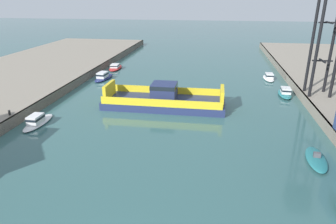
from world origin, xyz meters
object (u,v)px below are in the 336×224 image
at_px(moored_boat_upstream_a, 37,121).
at_px(moored_boat_far_left, 269,77).
at_px(moored_boat_near_right, 103,76).
at_px(moored_boat_mid_right, 285,93).
at_px(moored_boat_mid_left, 316,159).
at_px(chain_ferry, 164,100).
at_px(moored_boat_far_right, 115,67).

bearing_deg(moored_boat_upstream_a, moored_boat_far_left, 40.55).
relative_size(moored_boat_near_right, moored_boat_mid_right, 1.23).
height_order(moored_boat_mid_left, moored_boat_mid_right, moored_boat_mid_right).
bearing_deg(moored_boat_mid_left, moored_boat_far_left, 89.92).
xyz_separation_m(moored_boat_mid_left, moored_boat_upstream_a, (-33.28, 4.30, 0.27)).
height_order(chain_ferry, moored_boat_far_left, chain_ferry).
relative_size(moored_boat_near_right, moored_boat_far_left, 1.24).
bearing_deg(moored_boat_far_right, moored_boat_upstream_a, -89.86).
bearing_deg(moored_boat_far_left, moored_boat_mid_left, -90.08).
xyz_separation_m(moored_boat_near_right, moored_boat_far_left, (32.93, 5.09, -0.09)).
xyz_separation_m(chain_ferry, moored_boat_mid_left, (18.05, -13.70, -0.84)).
xyz_separation_m(moored_boat_mid_left, moored_boat_far_right, (-33.35, 36.83, 0.17)).
bearing_deg(moored_boat_upstream_a, moored_boat_near_right, 89.04).
bearing_deg(moored_boat_mid_right, moored_boat_upstream_a, -152.63).
bearing_deg(moored_boat_far_left, moored_boat_far_right, 173.12).
bearing_deg(moored_boat_near_right, moored_boat_far_left, 8.79).
relative_size(chain_ferry, moored_boat_mid_right, 3.10).
xyz_separation_m(moored_boat_near_right, moored_boat_far_right, (-0.47, 9.12, -0.13)).
distance_m(moored_boat_near_right, moored_boat_far_left, 33.32).
distance_m(chain_ferry, moored_boat_far_left, 26.32).
bearing_deg(chain_ferry, moored_boat_upstream_a, -148.32).
bearing_deg(chain_ferry, moored_boat_far_right, 123.49).
relative_size(chain_ferry, moored_boat_far_left, 3.13).
height_order(moored_boat_near_right, moored_boat_upstream_a, moored_boat_near_right).
height_order(moored_boat_near_right, moored_boat_far_right, moored_boat_near_right).
bearing_deg(chain_ferry, moored_boat_mid_right, 23.68).
relative_size(chain_ferry, moored_boat_mid_left, 3.18).
height_order(moored_boat_near_right, moored_boat_far_left, moored_boat_near_right).
xyz_separation_m(moored_boat_mid_right, moored_boat_upstream_a, (-34.41, -17.81, -0.01)).
distance_m(chain_ferry, moored_boat_mid_left, 22.67).
bearing_deg(moored_boat_near_right, moored_boat_mid_right, -9.36).
height_order(moored_boat_mid_right, moored_boat_far_left, moored_boat_mid_right).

